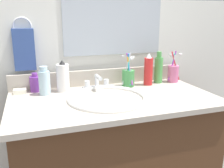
{
  "coord_description": "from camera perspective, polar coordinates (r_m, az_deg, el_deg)",
  "views": [
    {
      "loc": [
        -0.39,
        -1.12,
        1.2
      ],
      "look_at": [
        -0.01,
        0.0,
        0.88
      ],
      "focal_mm": 40.08,
      "sensor_mm": 36.0,
      "label": 1
    }
  ],
  "objects": [
    {
      "name": "bottle_cream_purple",
      "position": [
        1.4,
        -17.12,
        0.11
      ],
      "size": [
        0.06,
        0.06,
        0.1
      ],
      "color": "#7A3899",
      "rests_on": "countertop"
    },
    {
      "name": "bottle_spray_red",
      "position": [
        1.48,
        8.3,
        3.1
      ],
      "size": [
        0.05,
        0.05,
        0.19
      ],
      "color": "red",
      "rests_on": "countertop"
    },
    {
      "name": "backsplash",
      "position": [
        1.48,
        -2.8,
        1.61
      ],
      "size": [
        1.02,
        0.02,
        0.09
      ],
      "primitive_type": "cube",
      "color": "#B2A899",
      "rests_on": "countertop"
    },
    {
      "name": "mirror_panel",
      "position": [
        1.51,
        0.4,
        17.39
      ],
      "size": [
        0.6,
        0.01,
        0.56
      ],
      "primitive_type": "cube",
      "color": "#B2BCC6"
    },
    {
      "name": "towel_ring",
      "position": [
        1.43,
        -19.81,
        12.25
      ],
      "size": [
        0.1,
        0.01,
        0.1
      ],
      "primitive_type": "torus",
      "rotation": [
        1.57,
        0.0,
        0.0
      ],
      "color": "silver"
    },
    {
      "name": "bottle_gel_clear",
      "position": [
        1.32,
        -15.17,
        0.48
      ],
      "size": [
        0.06,
        0.06,
        0.15
      ],
      "color": "silver",
      "rests_on": "countertop"
    },
    {
      "name": "sink_basin",
      "position": [
        1.23,
        -1.01,
        -4.76
      ],
      "size": [
        0.39,
        0.39,
        0.11
      ],
      "color": "white",
      "rests_on": "countertop"
    },
    {
      "name": "countertop",
      "position": [
        1.25,
        0.52,
        -3.6
      ],
      "size": [
        1.02,
        0.55,
        0.02
      ],
      "primitive_type": "cube",
      "color": "#B2A899",
      "rests_on": "vanity_cabinet"
    },
    {
      "name": "cup_green",
      "position": [
        1.44,
        3.73,
        1.67
      ],
      "size": [
        0.08,
        0.09,
        0.2
      ],
      "color": "#3F8C47",
      "rests_on": "countertop"
    },
    {
      "name": "back_wall",
      "position": [
        1.6,
        -3.31,
        -5.03
      ],
      "size": [
        2.12,
        0.04,
        1.3
      ],
      "primitive_type": "cube",
      "color": "silver",
      "rests_on": "ground_plane"
    },
    {
      "name": "faucet",
      "position": [
        1.39,
        -3.42,
        0.05
      ],
      "size": [
        0.16,
        0.1,
        0.08
      ],
      "color": "silver",
      "rests_on": "countertop"
    },
    {
      "name": "soap_bar",
      "position": [
        1.39,
        -20.27,
        -1.59
      ],
      "size": [
        0.06,
        0.04,
        0.02
      ],
      "primitive_type": "cube",
      "color": "white",
      "rests_on": "countertop"
    },
    {
      "name": "bottle_lotion_white",
      "position": [
        1.36,
        -11.16,
        1.53
      ],
      "size": [
        0.07,
        0.07,
        0.17
      ],
      "color": "white",
      "rests_on": "countertop"
    },
    {
      "name": "cup_pink",
      "position": [
        1.58,
        13.75,
        2.51
      ],
      "size": [
        0.08,
        0.07,
        0.19
      ],
      "color": "#D16693",
      "rests_on": "countertop"
    },
    {
      "name": "bottle_toner_green",
      "position": [
        1.54,
        10.56,
        3.34
      ],
      "size": [
        0.05,
        0.05,
        0.19
      ],
      "color": "#4C9E4C",
      "rests_on": "countertop"
    },
    {
      "name": "hand_towel",
      "position": [
        1.42,
        -19.39,
        7.39
      ],
      "size": [
        0.11,
        0.04,
        0.22
      ],
      "primitive_type": "cube",
      "color": "#334C8C"
    }
  ]
}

